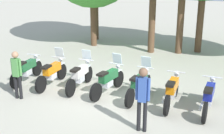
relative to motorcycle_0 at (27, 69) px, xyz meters
name	(u,v)px	position (x,y,z in m)	size (l,w,h in m)	color
ground_plane	(107,95)	(3.48, -0.03, -0.50)	(80.00, 80.00, 0.00)	#ADA899
motorcycle_0	(27,69)	(0.00, 0.00, 0.00)	(0.62, 2.19, 0.99)	black
motorcycle_1	(52,72)	(1.16, 0.04, 0.01)	(0.62, 2.19, 1.37)	black
motorcycle_2	(80,75)	(2.31, 0.17, 0.01)	(0.62, 2.19, 1.37)	black
motorcycle_3	(108,80)	(3.48, 0.14, 0.01)	(0.67, 2.18, 1.37)	black
motorcycle_4	(139,84)	(4.63, 0.14, 0.01)	(0.62, 2.19, 1.37)	black
motorcycle_5	(172,90)	(5.79, 0.07, 0.00)	(0.62, 2.19, 0.99)	black
motorcycle_6	(209,97)	(6.94, 0.00, 0.00)	(0.62, 2.19, 0.99)	black
person_0	(17,71)	(0.81, -1.51, 0.49)	(0.41, 0.24, 1.69)	black
person_1	(143,94)	(5.40, -1.96, 0.59)	(0.41, 0.26, 1.83)	black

